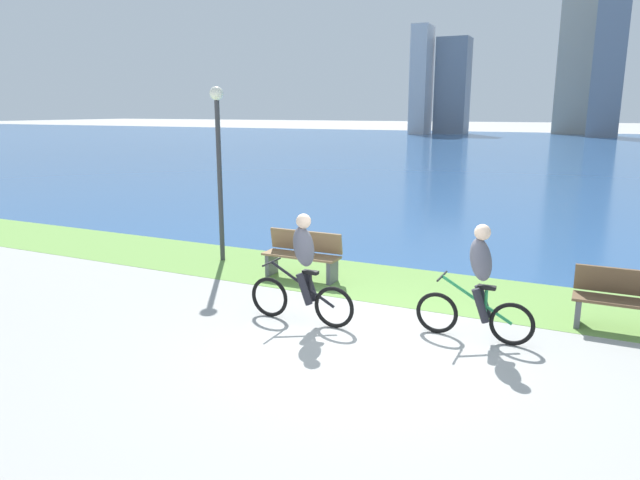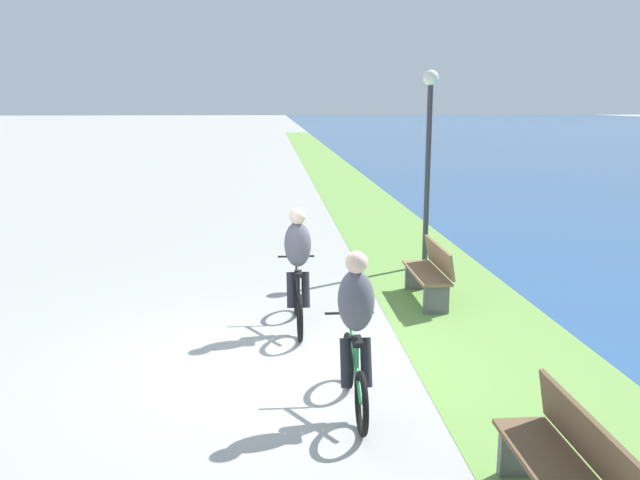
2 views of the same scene
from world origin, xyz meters
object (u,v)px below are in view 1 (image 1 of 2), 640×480
Objects in this scene: cyclist_trailing at (478,283)px; bench_near_path at (629,301)px; bench_far_along_path at (303,255)px; lamppost_tall at (219,148)px; cyclist_lead at (303,269)px.

cyclist_trailing reaches higher than bench_near_path.
cyclist_trailing is 3.95m from bench_far_along_path.
bench_far_along_path is 0.42× the size of lamppost_tall.
cyclist_lead is at bearing -169.55° from cyclist_trailing.
cyclist_lead is 0.48× the size of lamppost_tall.
lamppost_tall is at bearing 160.04° from cyclist_trailing.
bench_near_path is at bearing 21.56° from cyclist_lead.
bench_far_along_path is at bearing 155.34° from cyclist_trailing.
bench_near_path is (1.92, 1.28, -0.38)m from cyclist_trailing.
cyclist_trailing is at bearing -146.29° from bench_near_path.
cyclist_lead reaches higher than bench_far_along_path.
lamppost_tall is at bearing 168.46° from bench_far_along_path.
cyclist_lead is 1.05× the size of cyclist_trailing.
cyclist_lead is at bearing -37.95° from lamppost_tall.
bench_far_along_path is (-5.49, 0.36, 0.00)m from bench_near_path.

